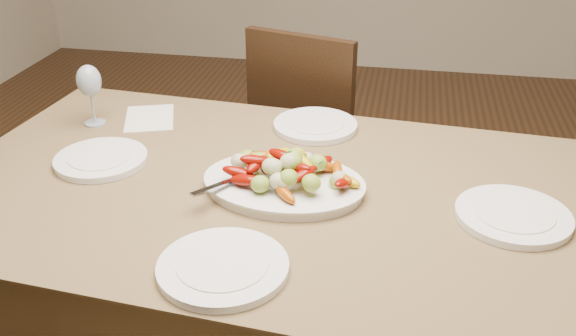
# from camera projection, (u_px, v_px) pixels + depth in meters

# --- Properties ---
(dining_table) EXTENTS (1.92, 1.19, 0.76)m
(dining_table) POSITION_uv_depth(u_px,v_px,m) (288.00, 304.00, 1.83)
(dining_table) COLOR brown
(dining_table) RESTS_ON ground
(chair_far) EXTENTS (0.52, 0.52, 0.95)m
(chair_far) POSITION_uv_depth(u_px,v_px,m) (320.00, 138.00, 2.60)
(chair_far) COLOR black
(chair_far) RESTS_ON ground
(serving_platter) EXTENTS (0.43, 0.34, 0.02)m
(serving_platter) POSITION_uv_depth(u_px,v_px,m) (284.00, 186.00, 1.65)
(serving_platter) COLOR white
(serving_platter) RESTS_ON dining_table
(roasted_vegetables) EXTENTS (0.35, 0.25, 0.09)m
(roasted_vegetables) POSITION_uv_depth(u_px,v_px,m) (284.00, 166.00, 1.62)
(roasted_vegetables) COLOR #6D0902
(roasted_vegetables) RESTS_ON serving_platter
(serving_spoon) EXTENTS (0.27, 0.20, 0.03)m
(serving_spoon) POSITION_uv_depth(u_px,v_px,m) (255.00, 177.00, 1.61)
(serving_spoon) COLOR #9EA0A8
(serving_spoon) RESTS_ON serving_platter
(plate_left) EXTENTS (0.26, 0.26, 0.02)m
(plate_left) POSITION_uv_depth(u_px,v_px,m) (101.00, 160.00, 1.78)
(plate_left) COLOR white
(plate_left) RESTS_ON dining_table
(plate_right) EXTENTS (0.27, 0.27, 0.02)m
(plate_right) POSITION_uv_depth(u_px,v_px,m) (513.00, 216.00, 1.52)
(plate_right) COLOR white
(plate_right) RESTS_ON dining_table
(plate_far) EXTENTS (0.26, 0.26, 0.02)m
(plate_far) POSITION_uv_depth(u_px,v_px,m) (315.00, 126.00, 1.99)
(plate_far) COLOR white
(plate_far) RESTS_ON dining_table
(plate_near) EXTENTS (0.28, 0.28, 0.02)m
(plate_near) POSITION_uv_depth(u_px,v_px,m) (223.00, 268.00, 1.34)
(plate_near) COLOR white
(plate_near) RESTS_ON dining_table
(wine_glass) EXTENTS (0.08, 0.08, 0.20)m
(wine_glass) POSITION_uv_depth(u_px,v_px,m) (91.00, 93.00, 1.97)
(wine_glass) COLOR #8C99A5
(wine_glass) RESTS_ON dining_table
(menu_card) EXTENTS (0.21, 0.25, 0.00)m
(menu_card) POSITION_uv_depth(u_px,v_px,m) (150.00, 118.00, 2.06)
(menu_card) COLOR silver
(menu_card) RESTS_ON dining_table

